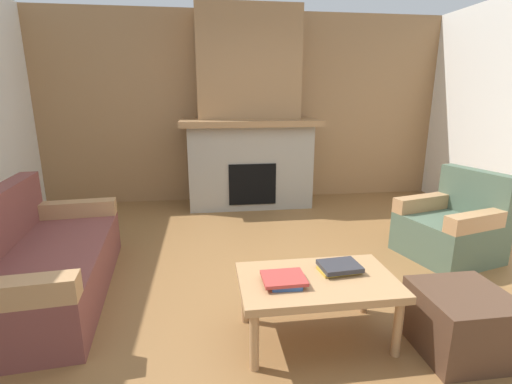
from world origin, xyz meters
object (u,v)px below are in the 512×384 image
at_px(ottoman, 461,322).
at_px(fireplace, 249,124).
at_px(coffee_table, 317,286).
at_px(armchair, 452,228).
at_px(couch, 40,263).

bearing_deg(ottoman, fireplace, 105.00).
bearing_deg(coffee_table, fireplace, 91.10).
height_order(fireplace, coffee_table, fireplace).
xyz_separation_m(fireplace, coffee_table, (0.06, -3.17, -0.79)).
bearing_deg(fireplace, armchair, -50.07).
distance_m(fireplace, coffee_table, 3.26).
bearing_deg(fireplace, coffee_table, -88.90).
relative_size(couch, coffee_table, 1.87).
distance_m(fireplace, armchair, 2.88).
bearing_deg(ottoman, armchair, 57.15).
height_order(coffee_table, ottoman, coffee_table).
xyz_separation_m(fireplace, ottoman, (0.91, -3.41, -0.96)).
bearing_deg(armchair, coffee_table, -147.96).
xyz_separation_m(couch, coffee_table, (1.99, -0.79, 0.09)).
relative_size(fireplace, coffee_table, 2.70).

